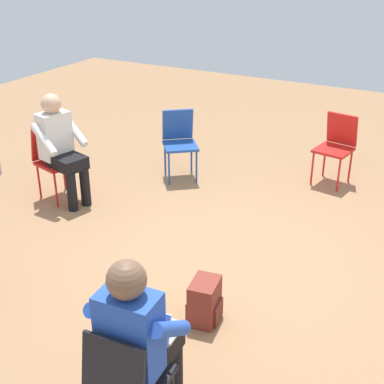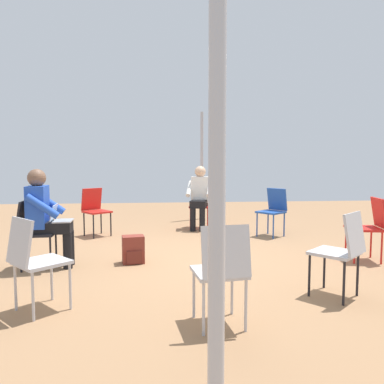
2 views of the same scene
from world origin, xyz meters
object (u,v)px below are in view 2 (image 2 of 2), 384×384
Objects in this scene: chair_east at (370,224)px; chair_northeast at (273,208)px; chair_southwest at (34,257)px; chair_south at (222,267)px; chair_northwest at (95,208)px; person_in_white at (200,194)px; chair_west at (32,229)px; chair_southeast at (342,248)px; backpack_near_laptop_user at (133,251)px; person_with_laptop at (46,213)px; chair_north at (201,203)px.

chair_east is 1.91m from chair_northeast.
chair_southwest is 1.00× the size of chair_south.
chair_southwest is 1.65m from chair_south.
chair_south is 1.00× the size of chair_northwest.
person_in_white is at bearing 78.77° from chair_south.
chair_southeast is at bearing 64.32° from chair_west.
chair_northwest reaches higher than backpack_near_laptop_user.
chair_southeast is at bearing 63.09° from person_with_laptop.
backpack_near_laptop_user is (1.06, 0.12, -0.53)m from person_with_laptop.
chair_southeast is 1.00× the size of chair_northwest.
chair_east is 1.00× the size of chair_northeast.
chair_northeast is 2.36× the size of backpack_near_laptop_user.
person_with_laptop is at bearing -173.67° from backpack_near_laptop_user.
chair_south is at bearing 137.64° from chair_east.
chair_north is at bearing 11.79° from chair_northeast.
chair_southeast is 3.97m from person_in_white.
person_in_white is at bearing 62.81° from chair_southeast.
person_in_white is at bearing 17.70° from chair_northeast.
chair_west is 2.36× the size of backpack_near_laptop_user.
person_with_laptop reaches higher than chair_south.
chair_east is at bearing 142.60° from person_in_white.
chair_south is (2.06, -1.88, 0.00)m from chair_west.
backpack_near_laptop_user is (-1.18, -2.55, -0.34)m from chair_north.
person_in_white is (-0.04, -0.16, 0.20)m from chair_north.
chair_west is at bearing 39.88° from chair_northwest.
chair_north is 0.69× the size of person_with_laptop.
chair_west is at bearing 98.61° from chair_east.
chair_south is at bearing 31.02° from chair_southwest.
person_with_laptop is (-3.16, 1.34, 0.20)m from chair_southeast.
chair_east is 4.13m from chair_southwest.
chair_south is 0.69× the size of person_in_white.
chair_east is 3.25m from person_in_white.
chair_north is 2.36× the size of backpack_near_laptop_user.
person_with_laptop is 1.19m from backpack_near_laptop_user.
chair_west and chair_northwest have the same top height.
chair_north is at bearing 78.38° from chair_south.
chair_east is 1.00× the size of chair_southwest.
backpack_near_laptop_user is (-2.10, 1.46, -0.34)m from chair_southeast.
chair_southwest is 2.86m from chair_southeast.
chair_northeast is at bearing 155.42° from chair_north.
chair_northeast is at bearing 32.86° from chair_east.
person_with_laptop is at bearing 64.52° from chair_north.
chair_north is 2.83m from backpack_near_laptop_user.
chair_west is 1.00× the size of chair_south.
person_in_white is (1.90, 3.94, 0.20)m from chair_southwest.
chair_northwest is (-0.04, 3.45, 0.00)m from chair_southwest.
chair_east is at bearing 85.36° from person_with_laptop.
chair_southeast is at bearing -34.84° from backpack_near_laptop_user.
chair_northeast is 3.91m from chair_south.
chair_northeast is (0.27, 3.04, 0.00)m from chair_southeast.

